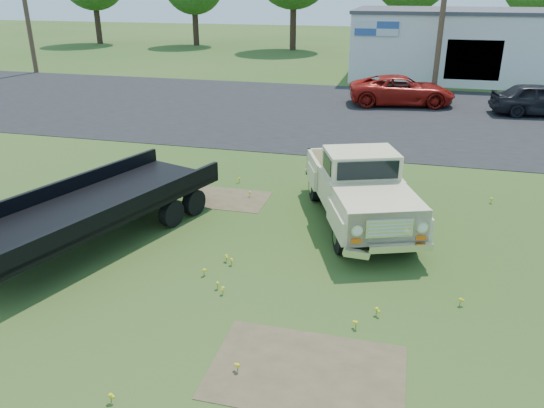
% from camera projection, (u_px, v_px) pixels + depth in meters
% --- Properties ---
extents(ground, '(140.00, 140.00, 0.00)m').
position_uv_depth(ground, '(264.00, 267.00, 11.26)').
color(ground, '#284917').
rests_on(ground, ground).
extents(asphalt_lot, '(90.00, 14.00, 0.02)m').
position_uv_depth(asphalt_lot, '(348.00, 113.00, 24.67)').
color(asphalt_lot, black).
rests_on(asphalt_lot, ground).
extents(dirt_patch_a, '(3.00, 2.00, 0.01)m').
position_uv_depth(dirt_patch_a, '(307.00, 372.00, 8.23)').
color(dirt_patch_a, '#4B3F28').
rests_on(dirt_patch_a, ground).
extents(dirt_patch_b, '(2.20, 1.60, 0.01)m').
position_uv_depth(dirt_patch_b, '(228.00, 199.00, 14.85)').
color(dirt_patch_b, '#4B3F28').
rests_on(dirt_patch_b, ground).
extents(commercial_building, '(14.20, 8.20, 4.15)m').
position_uv_depth(commercial_building, '(469.00, 44.00, 33.22)').
color(commercial_building, silver).
rests_on(commercial_building, ground).
extents(utility_pole_west, '(1.60, 0.30, 9.00)m').
position_uv_depth(utility_pole_west, '(24.00, 0.00, 34.21)').
color(utility_pole_west, '#453220').
rests_on(utility_pole_west, ground).
extents(utility_pole_mid, '(1.60, 0.30, 9.00)m').
position_uv_depth(utility_pole_mid, '(444.00, 4.00, 28.25)').
color(utility_pole_mid, '#453220').
rests_on(utility_pole_mid, ground).
extents(vintage_pickup_truck, '(3.69, 5.55, 1.88)m').
position_uv_depth(vintage_pickup_truck, '(359.00, 187.00, 13.07)').
color(vintage_pickup_truck, '#CEBD8A').
rests_on(vintage_pickup_truck, ground).
extents(flatbed_trailer, '(4.39, 7.40, 1.91)m').
position_uv_depth(flatbed_trailer, '(92.00, 201.00, 12.18)').
color(flatbed_trailer, black).
rests_on(flatbed_trailer, ground).
extents(red_pickup, '(5.41, 3.18, 1.41)m').
position_uv_depth(red_pickup, '(402.00, 91.00, 26.13)').
color(red_pickup, maroon).
rests_on(red_pickup, ground).
extents(dark_sedan, '(4.40, 2.15, 1.44)m').
position_uv_depth(dark_sedan, '(540.00, 100.00, 23.98)').
color(dark_sedan, black).
rests_on(dark_sedan, ground).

